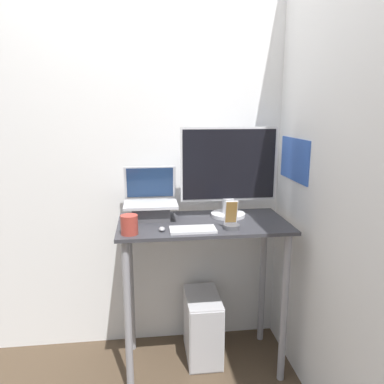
{
  "coord_description": "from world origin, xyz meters",
  "views": [
    {
      "loc": [
        -0.32,
        -1.81,
        1.57
      ],
      "look_at": [
        -0.07,
        0.25,
        1.11
      ],
      "focal_mm": 35.0,
      "sensor_mm": 36.0,
      "label": 1
    }
  ],
  "objects_px": {
    "laptop": "(151,206)",
    "monitor": "(229,174)",
    "cell_phone": "(231,222)",
    "computer_tower": "(203,326)",
    "mouse": "(162,229)",
    "keyboard": "(193,229)"
  },
  "relations": [
    {
      "from": "laptop",
      "to": "keyboard",
      "type": "relative_size",
      "value": 1.26
    },
    {
      "from": "computer_tower",
      "to": "laptop",
      "type": "bearing_deg",
      "value": 175.23
    },
    {
      "from": "cell_phone",
      "to": "computer_tower",
      "type": "bearing_deg",
      "value": 118.91
    },
    {
      "from": "keyboard",
      "to": "cell_phone",
      "type": "distance_m",
      "value": 0.22
    },
    {
      "from": "laptop",
      "to": "mouse",
      "type": "xyz_separation_m",
      "value": [
        0.05,
        -0.24,
        -0.07
      ]
    },
    {
      "from": "monitor",
      "to": "keyboard",
      "type": "distance_m",
      "value": 0.44
    },
    {
      "from": "mouse",
      "to": "cell_phone",
      "type": "height_order",
      "value": "cell_phone"
    },
    {
      "from": "keyboard",
      "to": "cell_phone",
      "type": "relative_size",
      "value": 1.58
    },
    {
      "from": "laptop",
      "to": "keyboard",
      "type": "xyz_separation_m",
      "value": [
        0.22,
        -0.25,
        -0.07
      ]
    },
    {
      "from": "keyboard",
      "to": "mouse",
      "type": "bearing_deg",
      "value": 174.85
    },
    {
      "from": "laptop",
      "to": "computer_tower",
      "type": "height_order",
      "value": "laptop"
    },
    {
      "from": "cell_phone",
      "to": "computer_tower",
      "type": "height_order",
      "value": "cell_phone"
    },
    {
      "from": "monitor",
      "to": "computer_tower",
      "type": "relative_size",
      "value": 1.38
    },
    {
      "from": "monitor",
      "to": "cell_phone",
      "type": "relative_size",
      "value": 3.69
    },
    {
      "from": "computer_tower",
      "to": "mouse",
      "type": "bearing_deg",
      "value": -140.5
    },
    {
      "from": "keyboard",
      "to": "computer_tower",
      "type": "bearing_deg",
      "value": 67.82
    },
    {
      "from": "laptop",
      "to": "cell_phone",
      "type": "relative_size",
      "value": 1.99
    },
    {
      "from": "monitor",
      "to": "cell_phone",
      "type": "height_order",
      "value": "monitor"
    },
    {
      "from": "cell_phone",
      "to": "keyboard",
      "type": "bearing_deg",
      "value": -177.55
    },
    {
      "from": "mouse",
      "to": "computer_tower",
      "type": "bearing_deg",
      "value": 39.5
    },
    {
      "from": "keyboard",
      "to": "cell_phone",
      "type": "xyz_separation_m",
      "value": [
        0.21,
        0.01,
        0.03
      ]
    },
    {
      "from": "laptop",
      "to": "monitor",
      "type": "relative_size",
      "value": 0.54
    }
  ]
}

